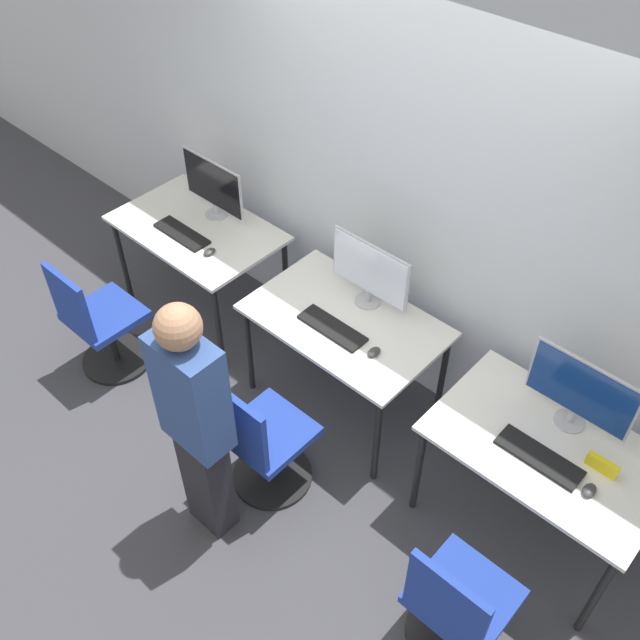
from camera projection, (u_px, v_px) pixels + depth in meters
name	position (u px, v px, depth m)	size (l,w,h in m)	color
ground_plane	(304.00, 433.00, 4.55)	(20.00, 20.00, 0.00)	#3D3D42
wall_back	(405.00, 192.00, 4.04)	(12.00, 0.05, 2.80)	silver
desk_left	(198.00, 236.00, 4.94)	(1.16, 0.74, 0.75)	silver
monitor_left	(213.00, 186.00, 4.81)	(0.56, 0.16, 0.43)	#B2B2B7
keyboard_left	(182.00, 234.00, 4.81)	(0.44, 0.14, 0.02)	black
mouse_left	(209.00, 252.00, 4.66)	(0.06, 0.09, 0.03)	#333333
office_chair_left	(100.00, 326.00, 4.72)	(0.48, 0.48, 0.90)	black
desk_center	(345.00, 329.00, 4.28)	(1.16, 0.74, 0.75)	silver
monitor_center	(370.00, 272.00, 4.17)	(0.56, 0.16, 0.43)	#B2B2B7
keyboard_center	(332.00, 328.00, 4.15)	(0.44, 0.14, 0.02)	black
mouse_center	(374.00, 352.00, 4.01)	(0.06, 0.09, 0.03)	#333333
office_chair_center	(263.00, 445.00, 4.03)	(0.48, 0.48, 0.90)	black
person_center	(196.00, 420.00, 3.49)	(0.36, 0.22, 1.65)	#232328
desk_right	(546.00, 455.00, 3.62)	(1.16, 0.74, 0.75)	silver
monitor_right	(581.00, 392.00, 3.51)	(0.56, 0.16, 0.43)	#B2B2B7
keyboard_right	(539.00, 457.00, 3.50)	(0.44, 0.14, 0.02)	black
mouse_right	(589.00, 490.00, 3.36)	(0.06, 0.09, 0.03)	#333333
office_chair_right	(456.00, 611.00, 3.35)	(0.48, 0.48, 0.90)	black
placard_right	(602.00, 465.00, 3.43)	(0.16, 0.03, 0.08)	yellow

